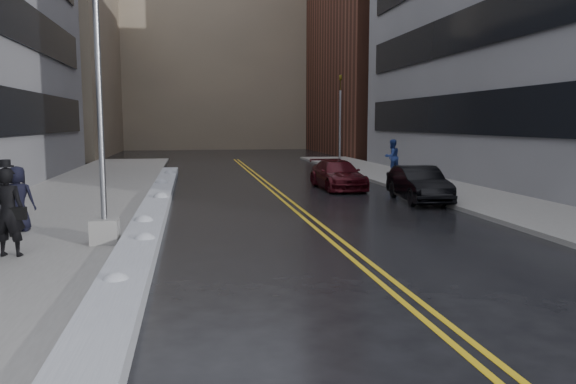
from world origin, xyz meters
name	(u,v)px	position (x,y,z in m)	size (l,w,h in m)	color
ground	(249,263)	(0.00, 0.00, 0.00)	(160.00, 160.00, 0.00)	black
sidewalk_west	(69,203)	(-5.75, 10.00, 0.07)	(5.50, 50.00, 0.15)	gray
sidewalk_east	(460,194)	(10.00, 10.00, 0.07)	(4.00, 50.00, 0.15)	gray
lane_line_left	(282,200)	(2.35, 10.00, 0.00)	(0.12, 50.00, 0.01)	gold
lane_line_right	(289,199)	(2.65, 10.00, 0.00)	(0.12, 50.00, 0.01)	gold
snow_ridge	(156,206)	(-2.45, 8.00, 0.17)	(0.90, 30.00, 0.34)	silver
building_west_far	(31,58)	(-15.50, 44.00, 9.00)	(14.00, 22.00, 18.00)	gray
building_east_far	(397,10)	(19.00, 42.00, 14.00)	(14.00, 20.00, 28.00)	#562D21
building_far	(215,59)	(2.00, 60.00, 11.00)	(36.00, 16.00, 22.00)	gray
lamppost	(101,145)	(-3.30, 2.00, 2.53)	(0.65, 0.65, 7.62)	gray
fire_hydrant	(438,183)	(9.00, 10.00, 0.55)	(0.26, 0.26, 0.73)	maroon
traffic_signal	(340,117)	(8.50, 24.00, 3.40)	(0.16, 0.20, 6.00)	gray
pedestrian_fedora	(8,212)	(-5.15, 0.97, 1.13)	(0.72, 0.47, 1.97)	black
pedestrian_c	(18,199)	(-5.82, 4.00, 1.03)	(0.86, 0.56, 1.76)	black
pedestrian_east	(392,157)	(10.03, 18.30, 1.14)	(0.96, 0.75, 1.98)	navy
car_black	(419,184)	(7.50, 8.48, 0.69)	(1.47, 4.21, 1.39)	black
car_maroon	(338,175)	(5.50, 13.16, 0.66)	(1.85, 4.55, 1.32)	#3D0910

